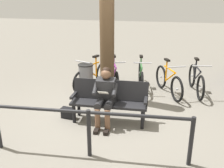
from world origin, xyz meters
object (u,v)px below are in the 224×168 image
bench (110,98)px  bicycle_orange (168,82)px  bicycle_green (196,80)px  person_reading (105,94)px  bicycle_purple (141,77)px  tree_trunk (107,21)px  bicycle_black (115,76)px  handbag (68,113)px  bicycle_red (92,76)px  litter_bin (86,79)px

bench → bicycle_orange: bicycle_orange is taller
bicycle_green → person_reading: bearing=-49.7°
bicycle_purple → tree_trunk: bearing=-55.8°
person_reading → bicycle_black: bearing=-85.4°
bench → bicycle_green: (-1.94, -2.05, -0.15)m
handbag → bicycle_green: (-2.85, -2.17, 0.24)m
bicycle_purple → bicycle_red: bearing=-88.4°
person_reading → bicycle_black: person_reading is taller
person_reading → tree_trunk: 1.96m
bicycle_green → bicycle_black: (2.23, 0.14, 0.00)m
bench → person_reading: size_ratio=1.34×
bicycle_orange → person_reading: bearing=-57.4°
litter_bin → bicycle_orange: bicycle_orange is taller
handbag → bicycle_black: 2.13m
bench → litter_bin: bearing=-56.8°
person_reading → bicycle_black: size_ratio=0.74×
bench → bicycle_orange: (-1.21, -1.79, -0.15)m
bicycle_green → bicycle_orange: (0.73, 0.26, 0.00)m
bicycle_red → tree_trunk: bearing=68.9°
bicycle_red → bicycle_orange: bearing=111.3°
bench → bicycle_red: (0.91, -1.78, -0.15)m
bicycle_purple → bicycle_green: bearing=81.7°
bicycle_purple → bicycle_red: size_ratio=1.05×
handbag → litter_bin: litter_bin is taller
bicycle_green → bicycle_orange: same height
handbag → bicycle_purple: bearing=-122.2°
tree_trunk → bicycle_red: 1.76m
bicycle_purple → bicycle_black: size_ratio=1.03×
person_reading → litter_bin: bearing=-61.2°
bicycle_black → litter_bin: bearing=-69.2°
bicycle_black → bicycle_green: bearing=75.4°
bench → handbag: bearing=5.1°
handbag → bicycle_black: (-0.62, -2.02, 0.24)m
tree_trunk → bicycle_black: bearing=-95.9°
tree_trunk → bicycle_orange: size_ratio=2.52×
litter_bin → tree_trunk: bearing=172.2°
person_reading → litter_bin: 1.80m
handbag → bicycle_green: size_ratio=0.18×
handbag → tree_trunk: 2.37m
litter_bin → bicycle_red: bicycle_red is taller
litter_bin → bicycle_black: (-0.67, -0.54, -0.05)m
person_reading → bicycle_red: size_ratio=0.75×
bicycle_orange → bicycle_black: 1.51m
bicycle_purple → bicycle_red: (1.35, 0.25, 0.00)m
person_reading → bicycle_orange: bearing=-124.7°
litter_bin → handbag: bearing=92.1°
handbag → tree_trunk: tree_trunk is taller
bicycle_black → bicycle_red: (0.62, 0.13, 0.00)m
bicycle_green → bench: bearing=-51.1°
bicycle_green → bicycle_purple: size_ratio=1.00×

